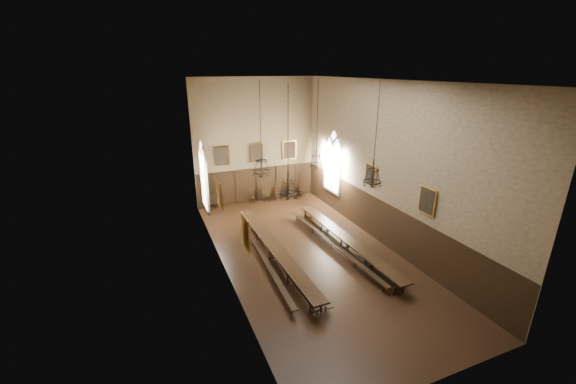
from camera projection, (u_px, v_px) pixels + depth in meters
floor at (308, 254)px, 19.12m from camera, size 9.00×18.00×0.02m
ceiling at (312, 80)px, 16.12m from camera, size 9.00×18.00×0.02m
wall_back at (256, 142)px, 25.47m from camera, size 9.00×0.02×9.00m
wall_front at (451, 260)px, 9.77m from camera, size 9.00×0.02×9.00m
wall_left at (220, 185)px, 16.00m from camera, size 0.02×18.00×9.00m
wall_right at (384, 166)px, 19.24m from camera, size 0.02×18.00×9.00m
wainscot_panelling at (309, 233)px, 18.70m from camera, size 9.00×18.00×2.50m
table_left at (274, 253)px, 18.43m from camera, size 0.86×10.47×0.82m
table_right at (344, 243)px, 19.53m from camera, size 0.84×10.04×0.78m
bench_left_outer at (264, 258)px, 18.17m from camera, size 0.70×9.18×0.41m
bench_left_inner at (284, 256)px, 18.35m from camera, size 0.55×9.58×0.43m
bench_right_inner at (332, 244)px, 19.62m from camera, size 0.69×9.60×0.43m
bench_right_outer at (347, 241)px, 20.04m from camera, size 0.58×9.39×0.42m
chair_0 at (214, 205)px, 25.18m from camera, size 0.52×0.52×1.01m
chair_3 at (251, 200)px, 26.27m from camera, size 0.46×0.46×0.91m
chair_4 at (266, 198)px, 26.62m from camera, size 0.46×0.46×0.97m
chair_5 at (278, 196)px, 26.99m from camera, size 0.56×0.56×1.03m
chair_6 at (291, 194)px, 27.36m from camera, size 0.51×0.51×0.94m
chair_7 at (302, 193)px, 27.71m from camera, size 0.42×0.42×0.89m
chandelier_back_left at (262, 166)px, 18.73m from camera, size 0.94×0.94×4.86m
chandelier_back_right at (316, 158)px, 20.81m from camera, size 0.79×0.79×5.00m
chandelier_front_left at (288, 186)px, 14.21m from camera, size 0.77×0.77×4.41m
chandelier_front_right at (373, 175)px, 16.53m from camera, size 0.88×0.88×4.68m
portrait_back_0 at (221, 156)px, 24.69m from camera, size 1.10×0.12×1.40m
portrait_back_1 at (257, 153)px, 25.63m from camera, size 1.10×0.12×1.40m
portrait_back_2 at (289, 150)px, 26.56m from camera, size 1.10×0.12×1.40m
portrait_left_0 at (220, 195)px, 17.18m from camera, size 0.12×1.00×1.30m
portrait_left_1 at (245, 232)px, 13.26m from camera, size 0.12×1.00×1.30m
portrait_right_0 at (370, 175)px, 20.33m from camera, size 0.12×1.00×1.30m
portrait_right_1 at (427, 201)px, 16.41m from camera, size 0.12×1.00×1.30m
window_right at (333, 162)px, 24.37m from camera, size 0.20×2.20×4.60m
window_left at (203, 176)px, 21.19m from camera, size 0.20×2.20×4.60m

